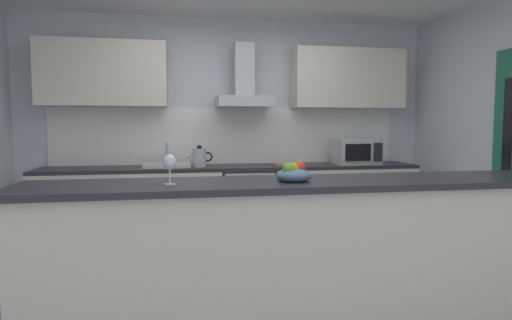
{
  "coord_description": "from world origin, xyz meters",
  "views": [
    {
      "loc": [
        -0.65,
        -3.23,
        1.35
      ],
      "look_at": [
        0.05,
        0.49,
        1.05
      ],
      "focal_mm": 30.54,
      "sensor_mm": 36.0,
      "label": 1
    }
  ],
  "objects": [
    {
      "name": "counter_island",
      "position": [
        0.16,
        -0.61,
        0.51
      ],
      "size": [
        3.49,
        0.64,
        1.01
      ],
      "color": "beige",
      "rests_on": "ground"
    },
    {
      "name": "backsplash_tile",
      "position": [
        0.0,
        1.91,
        1.23
      ],
      "size": [
        4.06,
        0.02,
        0.66
      ],
      "primitive_type": "cube",
      "color": "white"
    },
    {
      "name": "kettle",
      "position": [
        -0.39,
        1.54,
        1.01
      ],
      "size": [
        0.29,
        0.15,
        0.24
      ],
      "color": "#B7BABC",
      "rests_on": "counter_back"
    },
    {
      "name": "wall_back",
      "position": [
        0.0,
        1.98,
        1.3
      ],
      "size": [
        5.78,
        0.12,
        2.6
      ],
      "primitive_type": "cube",
      "color": "silver",
      "rests_on": "ground"
    },
    {
      "name": "counter_back",
      "position": [
        0.0,
        1.6,
        0.45
      ],
      "size": [
        4.21,
        0.6,
        0.9
      ],
      "color": "beige",
      "rests_on": "ground"
    },
    {
      "name": "refrigerator",
      "position": [
        -1.56,
        1.57,
        0.43
      ],
      "size": [
        0.58,
        0.6,
        0.85
      ],
      "color": "white",
      "rests_on": "ground"
    },
    {
      "name": "range_hood",
      "position": [
        0.13,
        1.7,
        1.79
      ],
      "size": [
        0.62,
        0.45,
        0.72
      ],
      "color": "#B7BABC"
    },
    {
      "name": "oven",
      "position": [
        0.13,
        1.57,
        0.46
      ],
      "size": [
        0.6,
        0.62,
        0.8
      ],
      "color": "slate",
      "rests_on": "ground"
    },
    {
      "name": "wine_glass",
      "position": [
        -0.68,
        -0.67,
        1.13
      ],
      "size": [
        0.08,
        0.08,
        0.18
      ],
      "color": "silver",
      "rests_on": "counter_island"
    },
    {
      "name": "fruit_bowl",
      "position": [
        0.07,
        -0.65,
        1.05
      ],
      "size": [
        0.22,
        0.22,
        0.13
      ],
      "color": "slate",
      "rests_on": "counter_island"
    },
    {
      "name": "sink",
      "position": [
        -0.74,
        1.58,
        0.93
      ],
      "size": [
        0.5,
        0.4,
        0.26
      ],
      "color": "silver",
      "rests_on": "counter_back"
    },
    {
      "name": "upper_cabinets",
      "position": [
        -0.0,
        1.75,
        1.91
      ],
      "size": [
        4.15,
        0.32,
        0.7
      ],
      "color": "beige"
    },
    {
      "name": "ground",
      "position": [
        0.0,
        0.0,
        -0.01
      ],
      "size": [
        5.78,
        4.84,
        0.02
      ],
      "primitive_type": "cube",
      "color": "slate"
    },
    {
      "name": "chopping_board",
      "position": [
        0.62,
        1.55,
        0.91
      ],
      "size": [
        0.35,
        0.24,
        0.02
      ],
      "primitive_type": "cube",
      "rotation": [
        0.0,
        0.0,
        0.07
      ],
      "color": "#9E7247",
      "rests_on": "counter_back"
    },
    {
      "name": "microwave",
      "position": [
        1.44,
        1.54,
        1.05
      ],
      "size": [
        0.5,
        0.38,
        0.3
      ],
      "color": "#B7BABC",
      "rests_on": "counter_back"
    }
  ]
}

